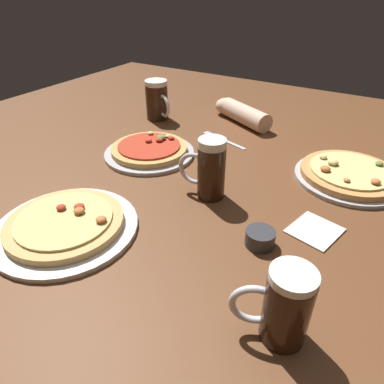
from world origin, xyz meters
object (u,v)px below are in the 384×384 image
pizza_plate_far (150,150)px  beer_mug_pale (210,169)px  ramekin_sauce (260,238)px  beer_mug_dark (284,306)px  pizza_plate_side (349,175)px  beer_mug_amber (157,100)px  fork_left (223,139)px  diner_arm (240,112)px  pizza_plate_near (66,225)px  napkin_folded (315,230)px

pizza_plate_far → beer_mug_pale: (0.29, -0.12, 0.07)m
ramekin_sauce → beer_mug_dark: bearing=-60.2°
pizza_plate_side → beer_mug_amber: 0.78m
fork_left → diner_arm: 0.21m
pizza_plate_far → ramekin_sauce: pizza_plate_far is taller
pizza_plate_near → pizza_plate_side: size_ratio=1.09×
beer_mug_amber → beer_mug_pale: 0.61m
fork_left → diner_arm: bearing=98.3°
diner_arm → napkin_folded: bearing=-51.0°
pizza_plate_far → napkin_folded: bearing=-11.9°
pizza_plate_side → beer_mug_dark: beer_mug_dark is taller
beer_mug_dark → napkin_folded: 0.32m
napkin_folded → pizza_plate_side: bearing=85.7°
beer_mug_dark → beer_mug_amber: 1.05m
pizza_plate_near → fork_left: bearing=82.8°
pizza_plate_near → beer_mug_amber: (-0.24, 0.71, 0.06)m
napkin_folded → fork_left: size_ratio=0.57×
pizza_plate_near → napkin_folded: (0.50, 0.30, -0.01)m
pizza_plate_side → beer_mug_amber: (-0.77, 0.11, 0.06)m
beer_mug_amber → fork_left: size_ratio=0.78×
beer_mug_pale → napkin_folded: 0.30m
pizza_plate_far → beer_mug_amber: bearing=121.1°
pizza_plate_side → beer_mug_pale: bearing=-137.3°
pizza_plate_side → fork_left: size_ratio=1.55×
ramekin_sauce → diner_arm: 0.76m
beer_mug_dark → beer_mug_pale: beer_mug_pale is taller
beer_mug_dark → pizza_plate_near: bearing=179.0°
pizza_plate_far → beer_mug_amber: size_ratio=1.90×
beer_mug_amber → beer_mug_dark: bearing=-43.0°
pizza_plate_far → napkin_folded: (0.58, -0.12, -0.01)m
pizza_plate_far → beer_mug_dark: (0.59, -0.43, 0.06)m
pizza_plate_side → pizza_plate_far: bearing=-164.1°
napkin_folded → beer_mug_pale: bearing=178.8°
pizza_plate_near → beer_mug_amber: size_ratio=2.15×
beer_mug_dark → napkin_folded: bearing=93.5°
beer_mug_amber → ramekin_sauce: bearing=-38.4°
beer_mug_dark → beer_mug_amber: bearing=137.0°
beer_mug_pale → beer_mug_dark: bearing=-45.7°
pizza_plate_near → diner_arm: bearing=86.5°
beer_mug_dark → fork_left: (-0.44, 0.66, -0.07)m
pizza_plate_near → beer_mug_amber: bearing=109.1°
pizza_plate_side → fork_left: pizza_plate_side is taller
beer_mug_dark → pizza_plate_side: bearing=89.7°
pizza_plate_side → diner_arm: diner_arm is taller
beer_mug_amber → napkin_folded: 0.85m
beer_mug_dark → napkin_folded: (-0.02, 0.31, -0.07)m
beer_mug_pale → napkin_folded: beer_mug_pale is taller
fork_left → beer_mug_pale: bearing=-69.1°
pizza_plate_near → beer_mug_amber: beer_mug_amber is taller
pizza_plate_near → pizza_plate_side: pizza_plate_side is taller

